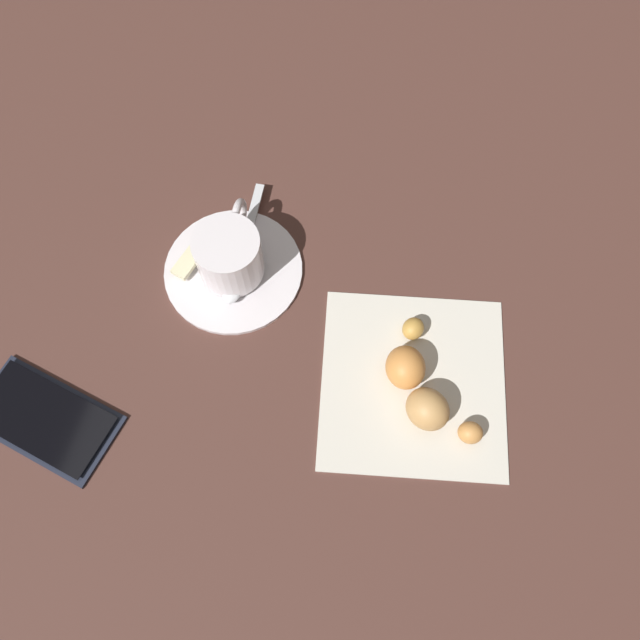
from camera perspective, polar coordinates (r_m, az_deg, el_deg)
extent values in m
plane|color=#4F3028|center=(0.61, -1.49, -1.53)|extent=(1.80, 1.80, 0.00)
cylinder|color=white|center=(0.64, -7.83, 4.55)|extent=(0.14, 0.14, 0.01)
cylinder|color=white|center=(0.62, -8.22, 5.75)|extent=(0.06, 0.06, 0.05)
cylinder|color=#331A09|center=(0.60, -8.42, 6.47)|extent=(0.05, 0.05, 0.00)
torus|color=white|center=(0.63, -7.36, 8.96)|extent=(0.01, 0.04, 0.04)
cube|color=silver|center=(0.66, -6.48, 8.02)|extent=(0.02, 0.11, 0.00)
ellipsoid|color=silver|center=(0.62, -7.94, 2.63)|extent=(0.02, 0.03, 0.01)
cube|color=beige|center=(0.65, -11.08, 6.13)|extent=(0.03, 0.07, 0.01)
cube|color=silver|center=(0.60, 8.39, -5.58)|extent=(0.21, 0.21, 0.00)
ellipsoid|color=gold|center=(0.61, 8.40, -0.77)|extent=(0.03, 0.03, 0.02)
ellipsoid|color=#D88A42|center=(0.59, 7.71, -4.26)|extent=(0.05, 0.05, 0.04)
ellipsoid|color=tan|center=(0.58, 9.67, -7.92)|extent=(0.05, 0.05, 0.04)
ellipsoid|color=#D28E49|center=(0.59, 13.40, -9.85)|extent=(0.03, 0.02, 0.02)
cube|color=#1E2232|center=(0.64, -23.56, -8.19)|extent=(0.14, 0.10, 0.01)
cube|color=black|center=(0.63, -23.71, -8.08)|extent=(0.13, 0.09, 0.00)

